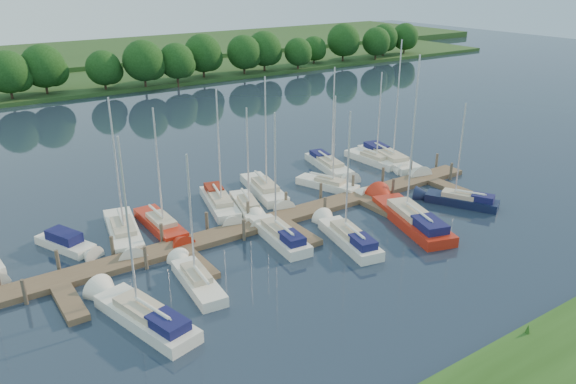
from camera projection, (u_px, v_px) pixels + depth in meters
ground at (344, 265)px, 36.44m from camera, size 260.00×260.00×0.00m
dock at (282, 223)px, 41.97m from camera, size 40.00×6.00×0.40m
mooring_pilings at (273, 213)px, 42.69m from camera, size 38.24×2.84×2.00m
far_shore at (58, 81)px, 93.86m from camera, size 180.00×30.00×0.60m
distant_hill at (27, 59)px, 112.89m from camera, size 220.00×40.00×1.40m
treeline at (69, 69)px, 81.89m from camera, size 146.73×9.59×8.17m
motorboat at (67, 244)px, 38.37m from camera, size 3.26×5.36×1.56m
sailboat_n_2 at (124, 234)px, 40.07m from camera, size 3.29×8.43×10.50m
sailboat_n_3 at (162, 227)px, 41.14m from camera, size 1.78×7.45×9.55m
sailboat_n_4 at (220, 205)px, 44.86m from camera, size 3.44×7.95×10.04m
sailboat_n_5 at (249, 209)px, 44.16m from camera, size 3.14×6.84×8.81m
sailboat_n_6 at (266, 192)px, 47.50m from camera, size 3.26×8.26×10.47m
sailboat_n_7 at (330, 186)px, 48.82m from camera, size 3.49×6.60×8.53m
sailboat_n_8 at (330, 166)px, 53.52m from camera, size 3.15×8.08×10.08m
sailboat_n_9 at (375, 161)px, 55.15m from camera, size 2.10×7.32×9.30m
sailboat_n_10 at (391, 160)px, 55.18m from camera, size 3.91×9.92×12.34m
sailboat_s_0 at (143, 317)px, 30.46m from camera, size 3.71×8.54×10.84m
sailboat_s_1 at (197, 281)px, 34.00m from camera, size 2.11×6.72×8.66m
sailboat_s_2 at (279, 236)px, 39.63m from camera, size 2.31×7.40×9.55m
sailboat_s_3 at (348, 238)px, 39.25m from camera, size 2.97×7.58×9.72m
sailboat_s_4 at (409, 218)px, 42.32m from camera, size 4.74×10.22×12.89m
sailboat_s_5 at (459, 201)px, 45.52m from camera, size 4.22×6.44×8.73m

